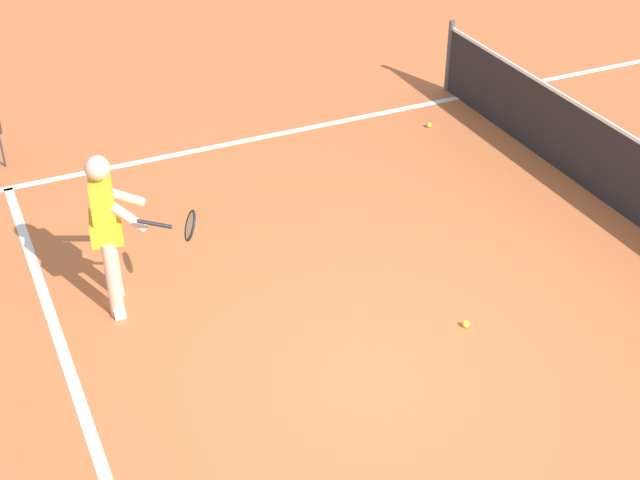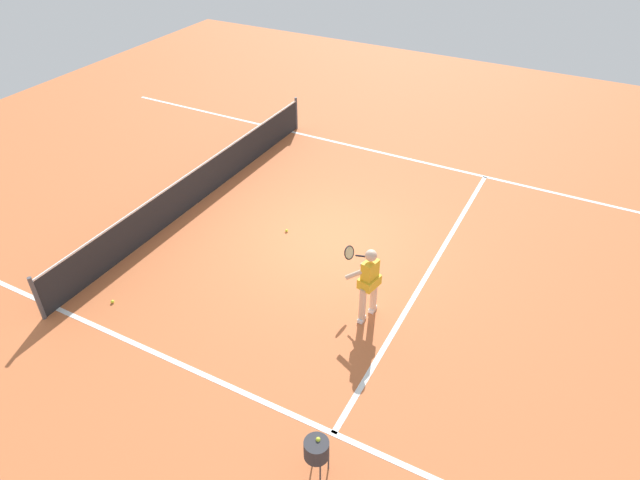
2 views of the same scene
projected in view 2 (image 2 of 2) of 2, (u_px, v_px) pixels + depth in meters
ground_plane at (328, 239)px, 12.82m from camera, size 27.67×27.67×0.00m
service_line_marking at (430, 270)px, 11.91m from camera, size 9.03×0.10×0.01m
sideline_left_marking at (207, 376)px, 9.59m from camera, size 0.10×19.28×0.01m
sideline_right_marking at (401, 157)px, 16.06m from camera, size 0.10×19.28×0.01m
court_net at (199, 184)px, 13.91m from camera, size 9.71×0.08×1.00m
tennis_player at (368, 280)px, 10.32m from camera, size 0.90×0.90×1.55m
tennis_ball_mid at (287, 231)px, 13.04m from camera, size 0.07×0.07×0.07m
tennis_ball_far at (112, 302)px, 11.07m from camera, size 0.07×0.07×0.07m
ball_hopper at (317, 449)px, 7.84m from camera, size 0.36×0.36×0.74m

